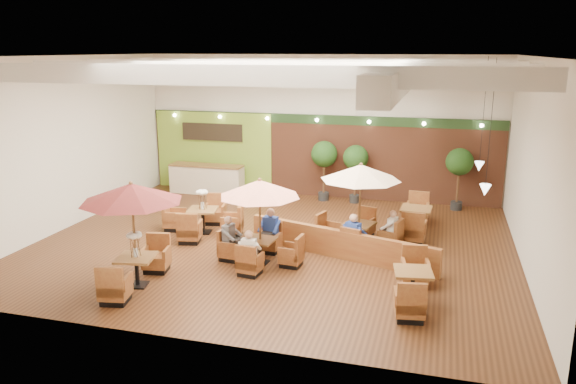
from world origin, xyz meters
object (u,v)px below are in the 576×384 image
(service_counter, at_px, (207,179))
(topiary_2, at_px, (459,164))
(booth_divider, at_px, (339,244))
(table_4, at_px, (412,286))
(diner_3, at_px, (354,231))
(topiary_0, at_px, (324,156))
(table_1, at_px, (260,205))
(table_5, at_px, (415,221))
(table_0, at_px, (132,208))
(diner_0, at_px, (250,248))
(table_3, at_px, (203,220))
(diner_2, at_px, (230,234))
(diner_4, at_px, (391,225))
(diner_1, at_px, (270,227))
(table_2, at_px, (360,190))
(topiary_1, at_px, (356,160))

(service_counter, xyz_separation_m, topiary_2, (9.73, 0.20, 1.11))
(booth_divider, height_order, topiary_2, topiary_2)
(booth_divider, relative_size, table_4, 2.19)
(diner_3, bearing_deg, topiary_0, 133.97)
(topiary_2, bearing_deg, table_1, -127.07)
(table_1, relative_size, table_5, 0.85)
(table_0, distance_m, diner_0, 3.09)
(table_1, xyz_separation_m, diner_3, (2.39, 1.10, -0.88))
(table_0, distance_m, table_3, 4.56)
(diner_2, xyz_separation_m, diner_4, (4.19, 2.03, -0.02))
(booth_divider, relative_size, diner_2, 7.20)
(service_counter, xyz_separation_m, booth_divider, (6.51, -5.73, -0.18))
(topiary_2, xyz_separation_m, diner_1, (-5.23, -6.04, -0.92))
(table_2, xyz_separation_m, diner_0, (-2.39, -2.90, -0.99))
(service_counter, distance_m, table_2, 8.42)
(diner_3, bearing_deg, diner_4, 69.05)
(table_2, bearing_deg, booth_divider, -94.14)
(table_3, distance_m, diner_4, 5.91)
(service_counter, xyz_separation_m, topiary_0, (4.79, 0.20, 1.14))
(table_4, relative_size, table_5, 0.94)
(table_1, bearing_deg, topiary_2, 58.57)
(table_3, bearing_deg, table_1, -49.46)
(diner_0, bearing_deg, table_2, 47.78)
(topiary_1, height_order, diner_4, topiary_1)
(table_4, distance_m, diner_3, 3.03)
(table_1, bearing_deg, diner_3, 30.46)
(table_0, xyz_separation_m, table_3, (-0.14, 4.27, -1.58))
(table_4, bearing_deg, table_0, 178.78)
(service_counter, height_order, topiary_0, topiary_0)
(diner_0, bearing_deg, booth_divider, 40.00)
(topiary_2, distance_m, diner_0, 9.42)
(diner_1, bearing_deg, table_0, 58.82)
(service_counter, relative_size, table_0, 1.11)
(table_0, height_order, table_4, table_0)
(table_0, bearing_deg, table_5, 32.54)
(service_counter, bearing_deg, diner_4, -30.92)
(service_counter, distance_m, diner_3, 8.89)
(table_1, xyz_separation_m, table_3, (-2.58, 2.00, -1.21))
(table_4, bearing_deg, table_1, 152.85)
(table_0, xyz_separation_m, table_5, (6.38, 6.08, -1.62))
(table_2, distance_m, diner_3, 1.34)
(topiary_2, xyz_separation_m, diner_0, (-5.23, -7.79, -0.94))
(service_counter, height_order, diner_1, diner_1)
(diner_3, bearing_deg, table_2, 114.05)
(booth_divider, relative_size, topiary_0, 2.49)
(table_3, relative_size, diner_3, 3.33)
(diner_2, bearing_deg, table_2, 128.29)
(table_2, bearing_deg, topiary_2, 75.88)
(table_3, distance_m, diner_0, 3.87)
(table_4, relative_size, diner_4, 3.58)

